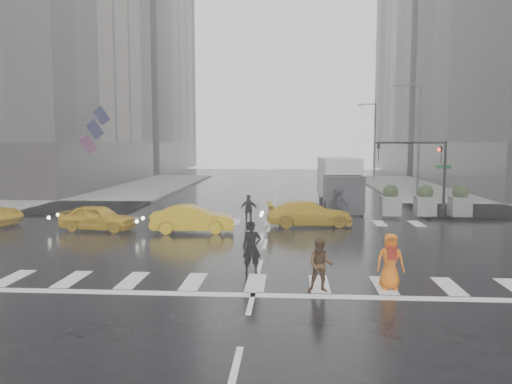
# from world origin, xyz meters

# --- Properties ---
(ground) EXTENTS (120.00, 120.00, 0.00)m
(ground) POSITION_xyz_m (0.00, 0.00, 0.00)
(ground) COLOR black
(ground) RESTS_ON ground
(sidewalk_nw) EXTENTS (35.00, 35.00, 0.15)m
(sidewalk_nw) POSITION_xyz_m (-19.50, 17.50, 0.07)
(sidewalk_nw) COLOR gray
(sidewalk_nw) RESTS_ON ground
(building_nw_far) EXTENTS (26.05, 26.05, 44.00)m
(building_nw_far) POSITION_xyz_m (-29.00, 56.00, 20.19)
(building_nw_far) COLOR slate
(building_nw_far) RESTS_ON ground
(building_ne_far) EXTENTS (26.05, 26.05, 36.00)m
(building_ne_far) POSITION_xyz_m (29.00, 56.00, 16.27)
(building_ne_far) COLOR gray
(building_ne_far) RESTS_ON ground
(road_markings) EXTENTS (18.00, 48.00, 0.01)m
(road_markings) POSITION_xyz_m (0.00, 0.00, 0.01)
(road_markings) COLOR silver
(road_markings) RESTS_ON ground
(traffic_signal_pole) EXTENTS (4.45, 0.42, 4.50)m
(traffic_signal_pole) POSITION_xyz_m (9.01, 8.01, 3.22)
(traffic_signal_pole) COLOR black
(traffic_signal_pole) RESTS_ON ground
(street_lamp_near) EXTENTS (2.15, 0.22, 9.00)m
(street_lamp_near) POSITION_xyz_m (10.87, 18.00, 4.95)
(street_lamp_near) COLOR #59595B
(street_lamp_near) RESTS_ON ground
(street_lamp_far) EXTENTS (2.15, 0.22, 9.00)m
(street_lamp_far) POSITION_xyz_m (10.87, 38.00, 4.95)
(street_lamp_far) COLOR #59595B
(street_lamp_far) RESTS_ON ground
(planter_west) EXTENTS (1.10, 1.10, 1.80)m
(planter_west) POSITION_xyz_m (7.00, 8.20, 0.98)
(planter_west) COLOR gray
(planter_west) RESTS_ON ground
(planter_mid) EXTENTS (1.10, 1.10, 1.80)m
(planter_mid) POSITION_xyz_m (9.00, 8.20, 0.98)
(planter_mid) COLOR gray
(planter_mid) RESTS_ON ground
(planter_east) EXTENTS (1.10, 1.10, 1.80)m
(planter_east) POSITION_xyz_m (11.00, 8.20, 0.98)
(planter_east) COLOR gray
(planter_east) RESTS_ON ground
(flag_cluster) EXTENTS (2.87, 3.06, 4.69)m
(flag_cluster) POSITION_xyz_m (-15.08, 18.50, 5.64)
(flag_cluster) COLOR #59595B
(flag_cluster) RESTS_ON ground
(pedestrian_black) EXTENTS (1.13, 1.15, 2.43)m
(pedestrian_black) POSITION_xyz_m (-0.21, -4.88, 1.58)
(pedestrian_black) COLOR black
(pedestrian_black) RESTS_ON ground
(pedestrian_brown) EXTENTS (0.83, 0.68, 1.61)m
(pedestrian_brown) POSITION_xyz_m (1.99, -6.80, 0.80)
(pedestrian_brown) COLOR #472F19
(pedestrian_brown) RESTS_ON ground
(pedestrian_orange) EXTENTS (0.85, 0.57, 1.71)m
(pedestrian_orange) POSITION_xyz_m (4.11, -6.37, 0.86)
(pedestrian_orange) COLOR orange
(pedestrian_orange) RESTS_ON ground
(pedestrian_far_a) EXTENTS (0.96, 0.59, 1.64)m
(pedestrian_far_a) POSITION_xyz_m (-1.12, 5.00, 0.82)
(pedestrian_far_a) COLOR black
(pedestrian_far_a) RESTS_ON ground
(pedestrian_far_b) EXTENTS (1.34, 0.97, 1.86)m
(pedestrian_far_b) POSITION_xyz_m (3.92, 7.58, 0.93)
(pedestrian_far_b) COLOR black
(pedestrian_far_b) RESTS_ON ground
(taxi_front) EXTENTS (3.98, 2.02, 1.30)m
(taxi_front) POSITION_xyz_m (-8.58, 2.83, 0.65)
(taxi_front) COLOR gold
(taxi_front) RESTS_ON ground
(taxi_mid) EXTENTS (4.20, 1.89, 1.34)m
(taxi_mid) POSITION_xyz_m (-3.71, 2.60, 0.67)
(taxi_mid) COLOR gold
(taxi_mid) RESTS_ON ground
(taxi_rear) EXTENTS (4.19, 2.23, 1.32)m
(taxi_rear) POSITION_xyz_m (2.11, 4.91, 0.66)
(taxi_rear) COLOR gold
(taxi_rear) RESTS_ON ground
(box_truck) EXTENTS (2.39, 6.38, 3.39)m
(box_truck) POSITION_xyz_m (4.36, 11.52, 1.81)
(box_truck) COLOR silver
(box_truck) RESTS_ON ground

